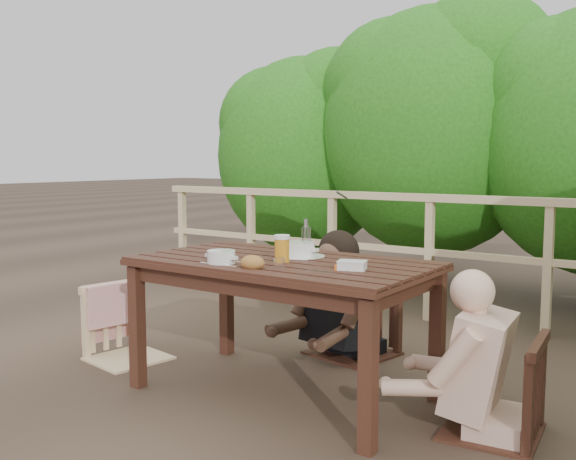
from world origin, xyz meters
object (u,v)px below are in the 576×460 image
Objects in this scene: chair_far at (353,280)px; bread_roll at (253,263)px; chair_right at (495,340)px; butter_tub at (352,267)px; beer_glass at (282,250)px; bottle at (306,239)px; soup_far at (300,250)px; soup_near at (221,258)px; woman at (355,259)px; tumbler at (279,265)px; chair_left at (127,291)px; diner_right at (503,302)px; table at (283,328)px.

chair_far is 7.53× the size of bread_roll.
chair_right reaches higher than butter_tub.
beer_glass is 0.25m from bottle.
bottle reaches higher than soup_far.
chair_far reaches higher than soup_near.
soup_far is (-1.10, 0.02, 0.33)m from chair_right.
beer_glass is (0.08, -0.93, 0.18)m from woman.
tumbler is (0.13, -0.44, -0.08)m from bottle.
tumbler is at bearing -57.72° from beer_glass.
soup_far is 2.01× the size of butter_tub.
beer_glass is (0.04, -0.23, 0.03)m from soup_far.
bread_roll is 0.49m from bottle.
butter_tub is (-0.64, -0.21, 0.31)m from chair_right.
chair_right is (2.27, 0.22, 0.00)m from chair_left.
chair_right is at bearing 10.92° from beer_glass.
diner_right is at bearing -0.92° from butter_tub.
diner_right is 5.72× the size of bottle.
soup_far is at bearing 93.32° from bread_roll.
woman is at bearing 100.23° from tumbler.
bottle reaches higher than beer_glass.
woman is at bearing 100.40° from butter_tub.
tumbler is (0.16, -0.42, -0.01)m from soup_far.
beer_glass is at bearing 122.28° from tumbler.
beer_glass is (0.01, 0.23, 0.04)m from bread_roll.
bottle reaches higher than chair_right.
chair_far reaches higher than soup_far.
bottle is (-1.08, 0.05, 0.39)m from chair_right.
tumbler is at bearing 105.92° from diner_right.
diner_right is 1.40m from soup_near.
chair_far is 14.24× the size of tumbler.
tumbler is at bearing -73.45° from chair_right.
beer_glass is 0.43m from butter_tub.
diner_right is at bearing 6.95° from table.
chair_left reaches higher than table.
soup_near is at bearing -115.09° from bottle.
beer_glass is at bearing 161.69° from butter_tub.
woman is (1.12, 0.95, 0.19)m from chair_left.
table is 0.51m from bottle.
soup_far is at bearing -142.99° from bottle.
chair_left is 2.28m from chair_right.
chair_left is 3.21× the size of soup_far.
woman is at bearing -40.49° from chair_left.
tumbler reaches higher than table.
diner_right is 1.14m from soup_far.
soup_near is 0.32m from beer_glass.
woman is (0.00, 0.02, 0.14)m from chair_far.
soup_near is at bearing -92.50° from chair_left.
chair_left is 2.32m from diner_right.
butter_tub is at bearing -80.29° from chair_left.
chair_left is 1.28m from bottle.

